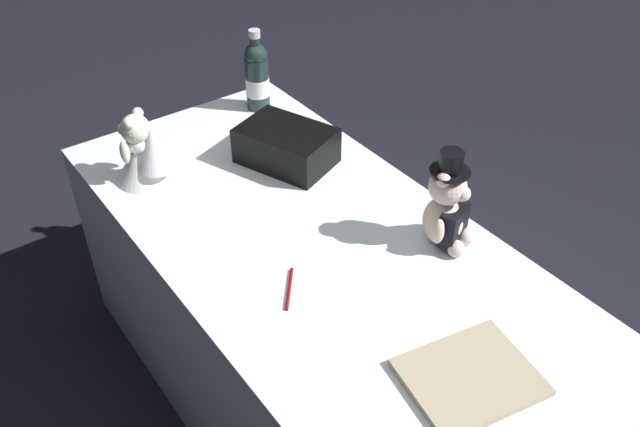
{
  "coord_description": "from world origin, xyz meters",
  "views": [
    {
      "loc": [
        1.11,
        -0.82,
        1.89
      ],
      "look_at": [
        0.0,
        0.0,
        0.81
      ],
      "focal_mm": 37.7,
      "sensor_mm": 36.0,
      "label": 1
    }
  ],
  "objects_px": {
    "gift_case_black": "(286,146)",
    "teddy_bear_groom": "(448,208)",
    "teddy_bear_bride": "(144,152)",
    "champagne_bottle": "(257,76)",
    "guestbook": "(470,377)",
    "signing_pen": "(289,287)"
  },
  "relations": [
    {
      "from": "gift_case_black",
      "to": "teddy_bear_groom",
      "type": "bearing_deg",
      "value": 11.61
    },
    {
      "from": "teddy_bear_bride",
      "to": "champagne_bottle",
      "type": "height_order",
      "value": "champagne_bottle"
    },
    {
      "from": "teddy_bear_bride",
      "to": "gift_case_black",
      "type": "relative_size",
      "value": 0.68
    },
    {
      "from": "champagne_bottle",
      "to": "guestbook",
      "type": "xyz_separation_m",
      "value": [
        1.29,
        -0.28,
        -0.12
      ]
    },
    {
      "from": "teddy_bear_bride",
      "to": "signing_pen",
      "type": "bearing_deg",
      "value": 6.81
    },
    {
      "from": "teddy_bear_groom",
      "to": "gift_case_black",
      "type": "relative_size",
      "value": 0.85
    },
    {
      "from": "teddy_bear_groom",
      "to": "champagne_bottle",
      "type": "bearing_deg",
      "value": -179.85
    },
    {
      "from": "teddy_bear_groom",
      "to": "teddy_bear_bride",
      "type": "relative_size",
      "value": 1.26
    },
    {
      "from": "teddy_bear_groom",
      "to": "gift_case_black",
      "type": "height_order",
      "value": "teddy_bear_groom"
    },
    {
      "from": "champagne_bottle",
      "to": "signing_pen",
      "type": "distance_m",
      "value": 0.94
    },
    {
      "from": "teddy_bear_bride",
      "to": "guestbook",
      "type": "distance_m",
      "value": 1.14
    },
    {
      "from": "teddy_bear_bride",
      "to": "gift_case_black",
      "type": "xyz_separation_m",
      "value": [
        0.17,
        0.39,
        -0.04
      ]
    },
    {
      "from": "signing_pen",
      "to": "guestbook",
      "type": "distance_m",
      "value": 0.49
    },
    {
      "from": "teddy_bear_groom",
      "to": "signing_pen",
      "type": "relative_size",
      "value": 2.33
    },
    {
      "from": "signing_pen",
      "to": "guestbook",
      "type": "relative_size",
      "value": 0.44
    },
    {
      "from": "gift_case_black",
      "to": "signing_pen",
      "type": "bearing_deg",
      "value": -33.44
    },
    {
      "from": "teddy_bear_bride",
      "to": "gift_case_black",
      "type": "distance_m",
      "value": 0.43
    },
    {
      "from": "champagne_bottle",
      "to": "gift_case_black",
      "type": "xyz_separation_m",
      "value": [
        0.35,
        -0.12,
        -0.07
      ]
    },
    {
      "from": "teddy_bear_groom",
      "to": "guestbook",
      "type": "bearing_deg",
      "value": -37.41
    },
    {
      "from": "champagne_bottle",
      "to": "gift_case_black",
      "type": "distance_m",
      "value": 0.37
    },
    {
      "from": "guestbook",
      "to": "signing_pen",
      "type": "bearing_deg",
      "value": -150.68
    },
    {
      "from": "teddy_bear_bride",
      "to": "champagne_bottle",
      "type": "xyz_separation_m",
      "value": [
        -0.18,
        0.51,
        0.03
      ]
    }
  ]
}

